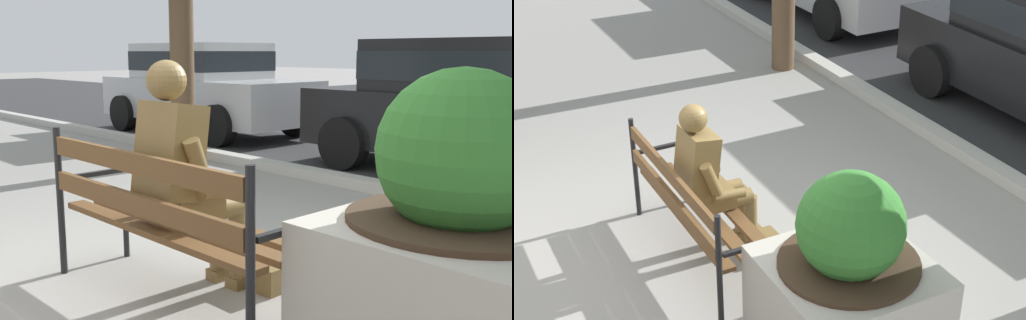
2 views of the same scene
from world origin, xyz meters
TOP-DOWN VIEW (x-y plane):
  - ground_plane at (0.00, 0.00)m, footprint 80.00×80.00m
  - curb_stone at (0.00, 2.90)m, footprint 60.00×0.20m
  - park_bench at (-0.01, -0.29)m, footprint 1.81×0.55m
  - bronze_statue_seated at (-0.00, -0.08)m, footprint 0.63×0.77m
  - concrete_planter at (1.44, 0.24)m, footprint 1.06×1.06m

SIDE VIEW (x-z plane):
  - ground_plane at x=0.00m, z-range 0.00..0.00m
  - curb_stone at x=0.00m, z-range 0.00..0.12m
  - park_bench at x=-0.01m, z-range 0.07..1.02m
  - concrete_planter at x=1.44m, z-range -0.12..1.23m
  - bronze_statue_seated at x=0.00m, z-range -0.02..1.35m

